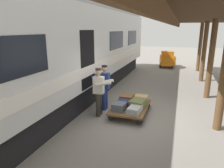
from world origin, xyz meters
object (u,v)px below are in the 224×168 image
at_px(suitcase_gray_aluminum, 135,109).
at_px(luggage_cart, 130,107).
at_px(suitcase_tan_vintage, 141,99).
at_px(suitcase_olive_duffel, 138,103).
at_px(porter_in_overalls, 104,86).
at_px(suitcase_brown_leather, 127,98).
at_px(train_car, 51,55).
at_px(porter_by_door, 99,90).
at_px(suitcase_navy_fabric, 123,103).
at_px(suitcase_slate_roller, 119,107).
at_px(baggage_tug, 167,59).

bearing_deg(suitcase_gray_aluminum, luggage_cart, -62.43).
relative_size(suitcase_tan_vintage, suitcase_olive_duffel, 0.91).
relative_size(luggage_cart, porter_in_overalls, 1.10).
bearing_deg(suitcase_brown_leather, train_car, 16.42).
relative_size(suitcase_brown_leather, porter_by_door, 0.29).
height_order(suitcase_navy_fabric, porter_by_door, porter_by_door).
height_order(suitcase_slate_roller, porter_by_door, porter_by_door).
bearing_deg(suitcase_slate_roller, suitcase_brown_leather, -90.00).
bearing_deg(porter_in_overalls, suitcase_brown_leather, -154.41).
distance_m(suitcase_olive_duffel, porter_in_overalls, 1.42).
xyz_separation_m(suitcase_slate_roller, porter_by_door, (0.74, -0.05, 0.49)).
xyz_separation_m(suitcase_navy_fabric, suitcase_brown_leather, (0.00, -0.52, 0.03)).
bearing_deg(suitcase_brown_leather, suitcase_gray_aluminum, 117.57).
xyz_separation_m(suitcase_brown_leather, porter_in_overalls, (0.79, 0.38, 0.51)).
bearing_deg(porter_by_door, suitcase_tan_vintage, -142.58).
distance_m(luggage_cart, suitcase_slate_roller, 0.61).
xyz_separation_m(train_car, suitcase_tan_vintage, (-3.26, -0.80, -1.64)).
relative_size(suitcase_olive_duffel, baggage_tug, 0.34).
xyz_separation_m(train_car, suitcase_brown_leather, (-2.72, -0.80, -1.64)).
bearing_deg(suitcase_brown_leather, luggage_cart, 117.57).
bearing_deg(suitcase_tan_vintage, suitcase_olive_duffel, 90.00).
bearing_deg(suitcase_olive_duffel, suitcase_navy_fabric, 0.00).
distance_m(luggage_cart, suitcase_navy_fabric, 0.30).
relative_size(luggage_cart, suitcase_tan_vintage, 3.23).
xyz_separation_m(suitcase_tan_vintage, suitcase_slate_roller, (0.54, 1.03, 0.01)).
distance_m(porter_in_overalls, porter_by_door, 0.60).
distance_m(suitcase_brown_leather, porter_by_door, 1.33).
bearing_deg(luggage_cart, train_car, 5.45).
bearing_deg(suitcase_tan_vintage, suitcase_navy_fabric, 43.76).
height_order(porter_by_door, baggage_tug, porter_by_door).
xyz_separation_m(suitcase_navy_fabric, suitcase_olive_duffel, (-0.54, 0.00, 0.05)).
distance_m(luggage_cart, suitcase_gray_aluminum, 0.60).
distance_m(luggage_cart, porter_in_overalls, 1.25).
distance_m(luggage_cart, suitcase_tan_vintage, 0.60).
bearing_deg(suitcase_tan_vintage, train_car, 13.82).
height_order(luggage_cart, suitcase_olive_duffel, suitcase_olive_duffel).
xyz_separation_m(suitcase_navy_fabric, suitcase_slate_roller, (0.00, 0.52, 0.04)).
relative_size(train_car, porter_in_overalls, 11.31).
height_order(luggage_cart, suitcase_navy_fabric, suitcase_navy_fabric).
distance_m(train_car, suitcase_brown_leather, 3.28).
relative_size(suitcase_tan_vintage, suitcase_slate_roller, 1.26).
bearing_deg(suitcase_gray_aluminum, suitcase_tan_vintage, -90.00).
height_order(suitcase_navy_fabric, suitcase_gray_aluminum, suitcase_gray_aluminum).
bearing_deg(suitcase_tan_vintage, baggage_tug, -91.72).
bearing_deg(suitcase_olive_duffel, luggage_cart, 0.00).
height_order(suitcase_gray_aluminum, baggage_tug, baggage_tug).
xyz_separation_m(suitcase_brown_leather, baggage_tug, (-0.83, -9.59, 0.21)).
bearing_deg(suitcase_navy_fabric, train_car, 5.99).
xyz_separation_m(suitcase_olive_duffel, porter_by_door, (1.28, 0.46, 0.49)).
xyz_separation_m(train_car, suitcase_slate_roller, (-2.72, 0.23, -1.63)).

